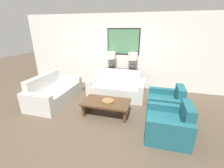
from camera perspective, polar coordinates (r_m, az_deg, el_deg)
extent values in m
plane|color=brown|center=(3.98, -2.77, -12.44)|extent=(20.00, 20.00, 0.00)
cube|color=silver|center=(5.67, 4.34, 12.04)|extent=(7.85, 0.10, 2.65)
cube|color=black|center=(5.57, 4.34, 15.77)|extent=(1.18, 0.01, 0.92)
cube|color=#4C7F56|center=(5.56, 4.32, 15.77)|extent=(1.10, 0.02, 0.84)
cube|color=#332319|center=(5.65, 3.57, 1.93)|extent=(1.22, 0.37, 0.72)
cylinder|color=#333338|center=(5.63, -0.29, 5.87)|extent=(0.16, 0.16, 0.02)
sphere|color=#333338|center=(5.60, -0.30, 6.94)|extent=(0.19, 0.19, 0.19)
cylinder|color=#8C7A51|center=(5.56, -0.30, 8.78)|extent=(0.02, 0.02, 0.17)
cylinder|color=white|center=(5.52, -0.30, 10.89)|extent=(0.33, 0.33, 0.24)
cylinder|color=#333338|center=(5.48, 7.71, 5.27)|extent=(0.16, 0.16, 0.02)
sphere|color=#333338|center=(5.45, 7.77, 6.37)|extent=(0.19, 0.19, 0.19)
cylinder|color=#8C7A51|center=(5.41, 7.86, 8.25)|extent=(0.02, 0.02, 0.17)
cylinder|color=white|center=(5.37, 7.97, 10.41)|extent=(0.33, 0.33, 0.24)
cube|color=silver|center=(4.92, 1.53, -2.75)|extent=(1.44, 0.75, 0.43)
cube|color=silver|center=(5.27, 2.74, 1.16)|extent=(1.44, 0.18, 0.82)
cube|color=silver|center=(5.21, -6.95, -0.69)|extent=(0.18, 0.93, 0.58)
cube|color=silver|center=(4.87, 11.12, -2.48)|extent=(0.18, 0.93, 0.58)
cube|color=silver|center=(4.94, -19.83, -3.95)|extent=(0.75, 1.44, 0.43)
cube|color=silver|center=(5.14, -24.40, -1.27)|extent=(0.18, 1.44, 0.82)
cube|color=silver|center=(4.40, -26.79, -7.05)|extent=(0.93, 0.18, 0.58)
cube|color=silver|center=(5.59, -16.10, 0.14)|extent=(0.93, 0.18, 0.58)
cube|color=#4C331E|center=(3.91, -2.30, -6.97)|extent=(1.21, 0.67, 0.05)
cube|color=#4C331E|center=(4.18, -9.45, -8.32)|extent=(0.07, 0.53, 0.33)
cube|color=#4C331E|center=(3.90, 5.50, -10.40)|extent=(0.07, 0.53, 0.33)
cylinder|color=olive|center=(3.87, -1.56, -6.47)|extent=(0.30, 0.30, 0.04)
cube|color=#1E5B66|center=(4.28, 18.05, -7.82)|extent=(0.68, 0.58, 0.41)
cube|color=#1E5B66|center=(4.25, 24.14, -6.00)|extent=(0.18, 0.58, 0.79)
cube|color=#1E5B66|center=(4.57, 19.14, -4.93)|extent=(0.86, 0.14, 0.57)
cube|color=#1E5B66|center=(3.93, 19.68, -9.33)|extent=(0.86, 0.14, 0.57)
cube|color=#1E5B66|center=(3.46, 18.60, -15.25)|extent=(0.68, 0.58, 0.41)
cube|color=#1E5B66|center=(3.42, 26.33, -13.03)|extent=(0.18, 0.58, 0.79)
cube|color=#1E5B66|center=(3.72, 19.91, -11.15)|extent=(0.86, 0.14, 0.57)
cube|color=#1E5B66|center=(3.13, 20.79, -17.94)|extent=(0.86, 0.14, 0.57)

